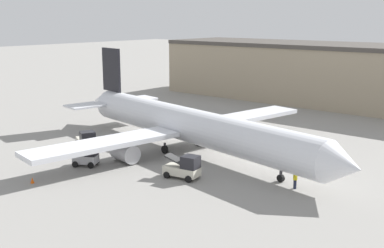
{
  "coord_description": "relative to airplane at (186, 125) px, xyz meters",
  "views": [
    {
      "loc": [
        33.46,
        -39.84,
        14.95
      ],
      "look_at": [
        0.0,
        0.0,
        3.31
      ],
      "focal_mm": 45.0,
      "sensor_mm": 36.0,
      "label": 1
    }
  ],
  "objects": [
    {
      "name": "ground_plane",
      "position": [
        0.96,
        -0.17,
        -3.05
      ],
      "size": [
        400.0,
        400.0,
        0.0
      ],
      "primitive_type": "plane",
      "color": "gray"
    },
    {
      "name": "terminal_building",
      "position": [
        4.46,
        40.32,
        2.15
      ],
      "size": [
        73.6,
        16.52,
        10.38
      ],
      "color": "gray",
      "rests_on": "ground_plane"
    },
    {
      "name": "airplane",
      "position": [
        0.0,
        0.0,
        0.0
      ],
      "size": [
        42.67,
        36.97,
        10.83
      ],
      "rotation": [
        0.0,
        0.0,
        -0.17
      ],
      "color": "silver",
      "rests_on": "ground_plane"
    },
    {
      "name": "ground_crew_worker",
      "position": [
        15.39,
        -3.13,
        -2.13
      ],
      "size": [
        0.38,
        0.38,
        1.73
      ],
      "rotation": [
        0.0,
        0.0,
        4.43
      ],
      "color": "#1E2338",
      "rests_on": "ground_plane"
    },
    {
      "name": "baggage_tug",
      "position": [
        -9.53,
        -6.65,
        -2.06
      ],
      "size": [
        3.76,
        3.18,
        2.14
      ],
      "rotation": [
        0.0,
        0.0,
        -0.45
      ],
      "color": "beige",
      "rests_on": "ground_plane"
    },
    {
      "name": "belt_loader_truck",
      "position": [
        6.07,
        -7.38,
        -1.98
      ],
      "size": [
        3.62,
        2.3,
        2.3
      ],
      "rotation": [
        0.0,
        0.0,
        0.17
      ],
      "color": "beige",
      "rests_on": "ground_plane"
    },
    {
      "name": "pushback_tug",
      "position": [
        -4.07,
        -10.76,
        -2.03
      ],
      "size": [
        2.84,
        2.59,
        2.31
      ],
      "rotation": [
        0.0,
        0.0,
        0.5
      ],
      "color": "#B2B2B7",
      "rests_on": "ground_plane"
    },
    {
      "name": "safety_cone_near",
      "position": [
        -3.79,
        -17.35,
        -2.77
      ],
      "size": [
        0.36,
        0.36,
        0.55
      ],
      "color": "#EF590F",
      "rests_on": "ground_plane"
    }
  ]
}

